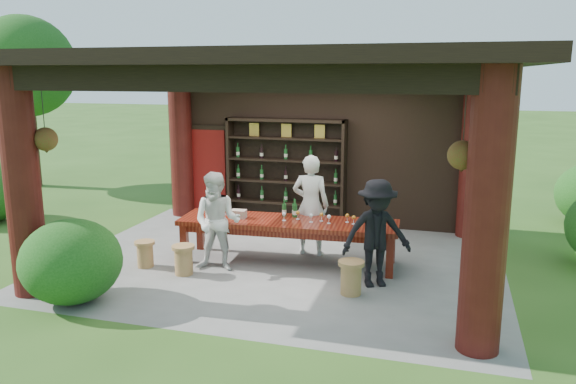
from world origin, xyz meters
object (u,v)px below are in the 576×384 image
(stool_near_right, at_px, (351,277))
(guest_man, at_px, (377,233))
(host, at_px, (311,205))
(tasting_table, at_px, (288,227))
(stool_far_left, at_px, (145,253))
(wine_shelf, at_px, (286,172))
(napkin_basket, at_px, (238,214))
(guest_woman, at_px, (217,222))
(stool_near_left, at_px, (184,259))

(stool_near_right, distance_m, guest_man, 0.78)
(stool_near_right, bearing_deg, host, 121.83)
(tasting_table, xyz_separation_m, stool_far_left, (-2.24, -0.90, -0.40))
(wine_shelf, relative_size, guest_man, 1.55)
(napkin_basket, bearing_deg, tasting_table, 5.61)
(guest_woman, xyz_separation_m, guest_man, (2.60, 0.02, 0.01))
(tasting_table, xyz_separation_m, stool_near_right, (1.29, -1.12, -0.37))
(stool_near_left, height_order, napkin_basket, napkin_basket)
(host, bearing_deg, napkin_basket, 27.03)
(stool_far_left, bearing_deg, stool_near_right, -3.45)
(stool_far_left, distance_m, guest_woman, 1.39)
(stool_near_left, distance_m, napkin_basket, 1.26)
(stool_near_right, distance_m, napkin_basket, 2.46)
(stool_near_left, bearing_deg, guest_woman, 38.92)
(tasting_table, distance_m, guest_woman, 1.23)
(stool_near_left, relative_size, guest_man, 0.29)
(tasting_table, height_order, stool_near_right, tasting_table)
(guest_woman, bearing_deg, stool_near_left, -147.75)
(guest_woman, distance_m, guest_man, 2.60)
(stool_near_left, height_order, host, host)
(host, bearing_deg, stool_far_left, 27.58)
(stool_far_left, xyz_separation_m, guest_woman, (1.24, 0.22, 0.58))
(stool_near_left, bearing_deg, stool_far_left, 169.51)
(stool_near_left, bearing_deg, host, 43.12)
(stool_far_left, bearing_deg, stool_near_left, -10.49)
(wine_shelf, height_order, host, wine_shelf)
(stool_near_left, distance_m, guest_man, 3.12)
(stool_near_left, relative_size, stool_far_left, 1.08)
(stool_near_left, bearing_deg, napkin_basket, 58.59)
(stool_far_left, bearing_deg, wine_shelf, 66.38)
(guest_man, bearing_deg, stool_far_left, 158.15)
(guest_woman, height_order, napkin_basket, guest_woman)
(wine_shelf, distance_m, host, 2.18)
(stool_near_right, xyz_separation_m, napkin_basket, (-2.16, 1.03, 0.55))
(stool_near_right, height_order, guest_woman, guest_woman)
(stool_far_left, bearing_deg, tasting_table, 21.89)
(stool_near_left, height_order, stool_near_right, stool_near_right)
(host, bearing_deg, tasting_table, 62.58)
(stool_near_right, height_order, stool_far_left, stool_near_right)
(wine_shelf, xyz_separation_m, guest_man, (2.36, -3.13, -0.31))
(tasting_table, xyz_separation_m, stool_near_left, (-1.46, -1.05, -0.38))
(stool_near_right, relative_size, napkin_basket, 1.96)
(stool_far_left, height_order, host, host)
(wine_shelf, distance_m, napkin_basket, 2.57)
(stool_near_left, height_order, guest_woman, guest_woman)
(host, distance_m, guest_woman, 1.77)
(stool_near_right, relative_size, guest_man, 0.31)
(tasting_table, relative_size, guest_woman, 2.31)
(wine_shelf, bearing_deg, stool_far_left, -113.62)
(stool_near_right, bearing_deg, guest_woman, 169.38)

